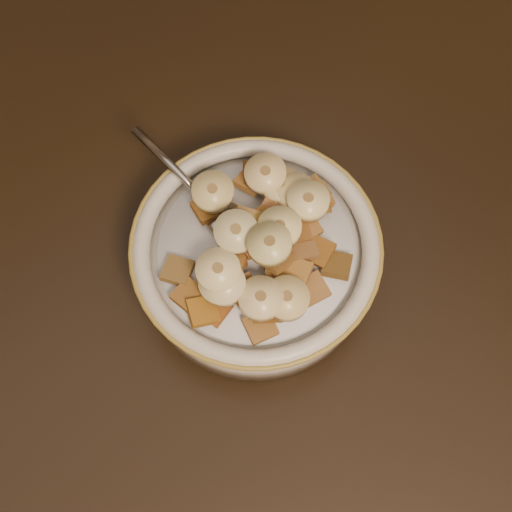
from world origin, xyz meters
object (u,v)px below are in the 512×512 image
table (178,410)px  spoon (229,223)px  cereal_bowl (256,260)px  chair (81,3)px

table → spoon: 0.15m
table → cereal_bowl: size_ratio=7.93×
table → spoon: size_ratio=33.05×
chair → table: bearing=-104.1°
cereal_bowl → table: bearing=-151.1°
cereal_bowl → spoon: bearing=104.1°
spoon → table: bearing=26.7°
chair → spoon: chair is taller
chair → spoon: bearing=-97.2°
table → chair: bearing=74.8°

